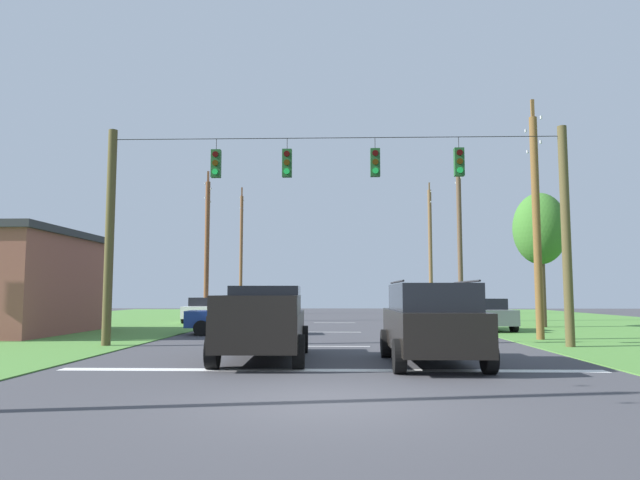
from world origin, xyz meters
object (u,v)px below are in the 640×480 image
Objects in this scene: distant_car_oncoming at (237,316)px; utility_pole_far_right at (460,237)px; distant_car_far_parked at (483,314)px; tree_roadside_right at (540,230)px; suv_black at (431,321)px; utility_pole_distant_right at (241,251)px; pickup_truck at (264,323)px; utility_pole_near_left at (430,249)px; distant_car_crossing_white at (207,310)px; utility_pole_mid_right at (536,220)px; overhead_signal_span at (335,221)px; utility_pole_far_left at (207,247)px.

distant_car_oncoming is 0.41× the size of utility_pole_far_right.
distant_car_far_parked is 0.63× the size of tree_roadside_right.
utility_pole_distant_right is (-10.77, 35.94, 4.48)m from suv_black.
utility_pole_near_left is (10.17, 35.18, 4.72)m from pickup_truck.
distant_car_crossing_white is 20.30m from utility_pole_mid_right.
overhead_signal_span is 3.23× the size of suv_black.
distant_car_crossing_white is 0.45× the size of utility_pole_far_left.
tree_roadside_right reaches higher than pickup_truck.
tree_roadside_right is (2.83, -6.39, -0.28)m from utility_pole_far_right.
utility_pole_near_left reaches higher than utility_pole_far_left.
tree_roadside_right is at bearing -18.54° from utility_pole_far_left.
suv_black is 18.42m from tree_roadside_right.
utility_pole_mid_right reaches higher than pickup_truck.
distant_car_far_parked is (6.98, 8.54, -3.37)m from overhead_signal_span.
overhead_signal_span reaches higher than distant_car_far_parked.
distant_car_crossing_white and distant_car_far_parked have the same top height.
distant_car_far_parked is 6.30m from tree_roadside_right.
distant_car_oncoming is 26.17m from utility_pole_distant_right.
utility_pole_far_right is 1.56× the size of tree_roadside_right.
utility_pole_near_left is at bearing 63.98° from distant_car_oncoming.
utility_pole_distant_right is at bearing 105.03° from overhead_signal_span.
pickup_truck is 1.24× the size of distant_car_crossing_white.
distant_car_far_parked is (8.87, 12.23, -0.18)m from pickup_truck.
distant_car_crossing_white is at bearing 110.06° from distant_car_oncoming.
distant_car_crossing_white is at bearing 141.02° from utility_pole_mid_right.
suv_black reaches higher than distant_car_oncoming.
suv_black is at bearing -124.69° from utility_pole_mid_right.
distant_car_oncoming is 16.49m from tree_roadside_right.
distant_car_crossing_white and distant_car_oncoming have the same top height.
distant_car_far_parked is 0.41× the size of utility_pole_far_right.
utility_pole_mid_right is at bearing -60.32° from utility_pole_distant_right.
distant_car_crossing_white is at bearing 154.69° from distant_car_far_parked.
utility_pole_far_left is 0.87× the size of utility_pole_distant_right.
overhead_signal_span is at bearing -133.75° from tree_roadside_right.
utility_pole_near_left is (1.30, 22.94, 4.89)m from distant_car_far_parked.
tree_roadside_right is at bearing 62.34° from suv_black.
utility_pole_distant_right reaches higher than distant_car_far_parked.
utility_pole_distant_right is at bearing 119.68° from utility_pole_mid_right.
overhead_signal_span is at bearing -64.70° from utility_pole_far_left.
utility_pole_far_right is 6.99m from tree_roadside_right.
pickup_truck is 0.49× the size of utility_pole_distant_right.
distant_car_crossing_white is (-7.79, 15.53, -3.37)m from overhead_signal_span.
pickup_truck is 4.40m from suv_black.
utility_pole_near_left reaches higher than tree_roadside_right.
utility_pole_distant_right is 27.68m from tree_roadside_right.
utility_pole_mid_right is at bearing -110.15° from tree_roadside_right.
distant_car_oncoming is (3.54, -9.71, 0.00)m from distant_car_crossing_white.
utility_pole_far_left is (-10.71, 22.31, 3.71)m from suv_black.
suv_black is 23.38m from utility_pole_far_right.
overhead_signal_span is 32.36m from utility_pole_distant_right.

